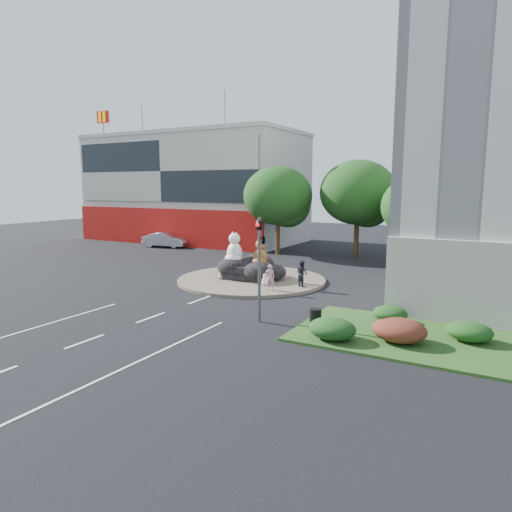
{
  "coord_description": "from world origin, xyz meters",
  "views": [
    {
      "loc": [
        15.11,
        -16.43,
        6.41
      ],
      "look_at": [
        1.11,
        8.65,
        2.0
      ],
      "focal_mm": 32.0,
      "sensor_mm": 36.0,
      "label": 1
    }
  ],
  "objects": [
    {
      "name": "ground",
      "position": [
        0.0,
        0.0,
        0.0
      ],
      "size": [
        120.0,
        120.0,
        0.0
      ],
      "primitive_type": "plane",
      "color": "black",
      "rests_on": "ground"
    },
    {
      "name": "roundabout_island",
      "position": [
        0.0,
        10.0,
        0.1
      ],
      "size": [
        10.0,
        10.0,
        0.2
      ],
      "primitive_type": "cylinder",
      "color": "brown",
      "rests_on": "ground"
    },
    {
      "name": "rock_plinth",
      "position": [
        0.0,
        10.0,
        0.65
      ],
      "size": [
        3.2,
        2.6,
        0.9
      ],
      "primitive_type": null,
      "color": "black",
      "rests_on": "roundabout_island"
    },
    {
      "name": "shophouse_block",
      "position": [
        -18.0,
        27.91,
        6.18
      ],
      "size": [
        25.2,
        12.3,
        17.4
      ],
      "color": "beige",
      "rests_on": "ground"
    },
    {
      "name": "grass_verge",
      "position": [
        12.0,
        3.0,
        0.06
      ],
      "size": [
        10.0,
        6.0,
        0.12
      ],
      "primitive_type": "cube",
      "color": "#2C4C19",
      "rests_on": "ground"
    },
    {
      "name": "tree_left",
      "position": [
        -3.93,
        22.06,
        5.25
      ],
      "size": [
        6.46,
        6.46,
        8.27
      ],
      "color": "#382314",
      "rests_on": "ground"
    },
    {
      "name": "tree_mid",
      "position": [
        3.07,
        24.06,
        5.56
      ],
      "size": [
        6.84,
        6.84,
        8.76
      ],
      "color": "#382314",
      "rests_on": "ground"
    },
    {
      "name": "tree_right",
      "position": [
        9.07,
        20.06,
        4.63
      ],
      "size": [
        5.7,
        5.7,
        7.3
      ],
      "color": "#382314",
      "rests_on": "ground"
    },
    {
      "name": "hedge_near_green",
      "position": [
        9.0,
        1.0,
        0.57
      ],
      "size": [
        2.0,
        1.6,
        0.9
      ],
      "primitive_type": "ellipsoid",
      "color": "#123912",
      "rests_on": "grass_verge"
    },
    {
      "name": "hedge_red",
      "position": [
        11.5,
        2.0,
        0.61
      ],
      "size": [
        2.2,
        1.76,
        0.99
      ],
      "primitive_type": "ellipsoid",
      "color": "#521516",
      "rests_on": "grass_verge"
    },
    {
      "name": "hedge_mid_green",
      "position": [
        14.0,
        3.5,
        0.53
      ],
      "size": [
        1.8,
        1.44,
        0.81
      ],
      "primitive_type": "ellipsoid",
      "color": "#123912",
      "rests_on": "grass_verge"
    },
    {
      "name": "hedge_back_green",
      "position": [
        10.5,
        4.8,
        0.48
      ],
      "size": [
        1.6,
        1.28,
        0.72
      ],
      "primitive_type": "ellipsoid",
      "color": "#123912",
      "rests_on": "grass_verge"
    },
    {
      "name": "traffic_light",
      "position": [
        5.1,
        2.0,
        3.62
      ],
      "size": [
        0.44,
        1.24,
        5.0
      ],
      "color": "#595B60",
      "rests_on": "ground"
    },
    {
      "name": "street_lamp",
      "position": [
        12.82,
        8.0,
        4.55
      ],
      "size": [
        2.34,
        0.22,
        8.06
      ],
      "color": "#595B60",
      "rests_on": "ground"
    },
    {
      "name": "cat_white",
      "position": [
        -1.2,
        9.77,
        2.24
      ],
      "size": [
        1.73,
        1.64,
        2.27
      ],
      "primitive_type": null,
      "rotation": [
        0.0,
        0.0,
        -0.43
      ],
      "color": "white",
      "rests_on": "rock_plinth"
    },
    {
      "name": "cat_tabby",
      "position": [
        0.73,
        9.9,
        2.03
      ],
      "size": [
        1.33,
        1.23,
        1.85
      ],
      "primitive_type": null,
      "rotation": [
        0.0,
        0.0,
        0.28
      ],
      "color": "#B24D25",
      "rests_on": "rock_plinth"
    },
    {
      "name": "kitten_calico",
      "position": [
        -1.68,
        8.86,
        0.6
      ],
      "size": [
        0.53,
        0.48,
        0.81
      ],
      "primitive_type": null,
      "rotation": [
        0.0,
        0.0,
        -0.13
      ],
      "color": "silver",
      "rests_on": "roundabout_island"
    },
    {
      "name": "kitten_white",
      "position": [
        1.81,
        8.53,
        0.58
      ],
      "size": [
        0.6,
        0.6,
        0.76
      ],
      "primitive_type": null,
      "rotation": [
        0.0,
        0.0,
        0.81
      ],
      "color": "silver",
      "rests_on": "roundabout_island"
    },
    {
      "name": "pedestrian_pink",
      "position": [
        2.72,
        7.47,
        0.98
      ],
      "size": [
        0.68,
        0.58,
        1.57
      ],
      "primitive_type": "imported",
      "rotation": [
        0.0,
        0.0,
        3.58
      ],
      "color": "#C78092",
      "rests_on": "roundabout_island"
    },
    {
      "name": "pedestrian_dark",
      "position": [
        4.0,
        9.35,
        1.02
      ],
      "size": [
        1.0,
        0.93,
        1.65
      ],
      "primitive_type": "imported",
      "rotation": [
        0.0,
        0.0,
        2.65
      ],
      "color": "black",
      "rests_on": "roundabout_island"
    },
    {
      "name": "parked_car",
      "position": [
        -16.69,
        20.74,
        0.77
      ],
      "size": [
        4.94,
        2.75,
        1.54
      ],
      "primitive_type": "imported",
      "rotation": [
        0.0,
        0.0,
        1.82
      ],
      "color": "#B3B5BB",
      "rests_on": "ground"
    },
    {
      "name": "litter_bin",
      "position": [
        7.5,
        2.9,
        0.44
      ],
      "size": [
        0.57,
        0.57,
        0.64
      ],
      "primitive_type": "cylinder",
      "rotation": [
        0.0,
        0.0,
        0.02
      ],
      "color": "black",
      "rests_on": "grass_verge"
    }
  ]
}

